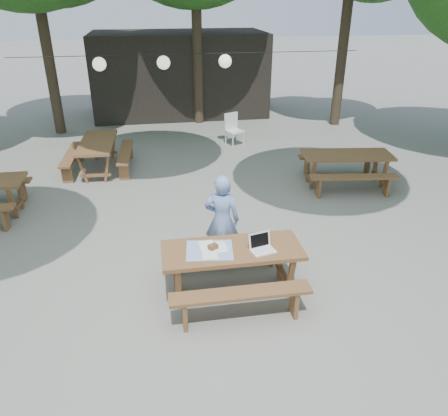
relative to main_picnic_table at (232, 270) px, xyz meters
The scene contains 10 objects.
ground 0.78m from the main_picnic_table, 126.20° to the left, with size 80.00×80.00×0.00m, color slate.
pavilion 11.09m from the main_picnic_table, 89.49° to the left, with size 6.00×3.00×2.80m, color black.
main_picnic_table is the anchor object (origin of this frame).
picnic_table_ne 4.86m from the main_picnic_table, 47.31° to the left, with size 2.09×1.81×0.75m.
picnic_table_far_w 5.93m from the main_picnic_table, 113.52° to the left, with size 1.64×2.03×0.75m.
woman 0.92m from the main_picnic_table, 90.51° to the left, with size 0.56×0.37×1.53m, color #738ED1.
plastic_chair 7.05m from the main_picnic_table, 79.08° to the left, with size 0.58×0.58×0.90m.
laptop 0.59m from the main_picnic_table, 13.59° to the right, with size 0.38×0.33×0.24m.
tabletop_clutter 0.49m from the main_picnic_table, behind, with size 0.71×0.62×0.08m.
paper_lanterns 6.88m from the main_picnic_table, 95.13° to the left, with size 9.00×0.34×0.38m.
Camera 1 is at (-0.58, -5.75, 4.01)m, focal length 35.00 mm.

